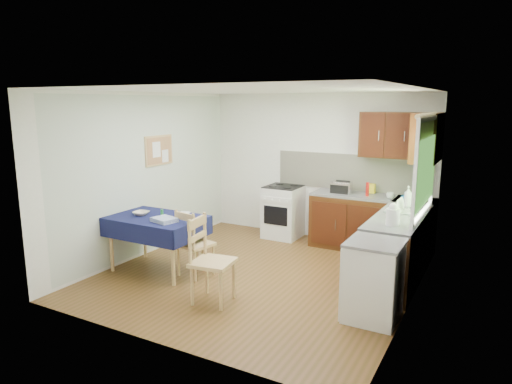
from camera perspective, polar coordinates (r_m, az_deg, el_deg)
The scene contains 33 objects.
floor at distance 6.42m, azimuth 0.47°, elevation -10.29°, with size 4.20×4.20×0.00m, color #513815.
ceiling at distance 5.97m, azimuth 0.51°, elevation 12.63°, with size 4.00×4.20×0.02m, color white.
wall_back at distance 7.96m, azimuth 7.67°, elevation 3.15°, with size 4.00×0.02×2.50m, color silver.
wall_front at distance 4.38m, azimuth -12.64°, elevation -3.62°, with size 4.00×0.02×2.50m, color silver.
wall_left at distance 7.22m, azimuth -13.64°, elevation 2.12°, with size 0.02×4.20×2.50m, color silver.
wall_right at distance 5.44m, azimuth 19.40°, elevation -1.11°, with size 0.02×4.20×2.50m, color silver.
base_cabinets at distance 6.95m, azimuth 15.46°, elevation -5.25°, with size 1.90×2.30×0.86m.
worktop_back at distance 7.43m, azimuth 14.32°, elevation -0.57°, with size 1.90×0.60×0.04m, color #5E5E62.
worktop_right at distance 6.20m, azimuth 17.45°, elevation -3.06°, with size 0.60×1.70×0.04m, color #5E5E62.
worktop_corner at distance 7.30m, azimuth 19.26°, elevation -1.06°, with size 0.60×0.60×0.04m, color #5E5E62.
splashback at distance 7.75m, azimuth 12.10°, elevation 2.41°, with size 2.70×0.02×0.60m, color beige.
upper_cabinets at distance 7.20m, azimuth 18.37°, elevation 6.65°, with size 1.20×0.85×0.70m.
stove at distance 8.03m, azimuth 3.41°, elevation -2.45°, with size 0.60×0.61×0.92m.
window at distance 6.06m, azimuth 20.49°, elevation 3.87°, with size 0.04×1.48×1.26m.
fridge at distance 5.21m, azimuth 14.47°, elevation -10.68°, with size 0.58×0.60×0.89m.
corkboard at distance 7.38m, azimuth -12.03°, elevation 5.11°, with size 0.04×0.62×0.47m.
dining_table at distance 6.52m, azimuth -12.32°, elevation -3.94°, with size 1.29×0.87×0.78m.
chair_far at distance 6.26m, azimuth -7.91°, elevation -6.15°, with size 0.49×0.49×0.94m.
chair_near at distance 5.46m, azimuth -5.91°, elevation -8.12°, with size 0.52×0.52×1.04m.
toaster at distance 7.50m, azimuth 10.82°, elevation 0.59°, with size 0.27×0.17×0.21m.
sandwich_press at distance 7.54m, azimuth 10.62°, elevation 0.56°, with size 0.30×0.26×0.17m.
sauce_bottle at distance 7.33m, azimuth 13.76°, elevation 0.33°, with size 0.05×0.05×0.22m, color red.
yellow_packet at distance 7.60m, azimuth 14.23°, elevation 0.43°, with size 0.12×0.08×0.15m, color yellow.
dish_rack at distance 6.41m, azimuth 17.58°, elevation -2.21°, with size 0.39×0.30×0.18m.
kettle at distance 5.68m, azimuth 16.73°, elevation -2.82°, with size 0.16×0.16×0.27m.
cup at distance 7.26m, azimuth 16.42°, elevation -0.42°, with size 0.11×0.11×0.09m, color silver.
soap_bottle_a at distance 6.71m, azimuth 18.46°, elevation -0.57°, with size 0.11×0.12×0.30m, color silver.
soap_bottle_b at distance 6.91m, azimuth 18.11°, elevation -0.73°, with size 0.08×0.08×0.18m, color #2076BB.
soap_bottle_c at distance 6.09m, azimuth 16.62°, elevation -2.34°, with size 0.12×0.12×0.15m, color #268D27.
plate_bowl at distance 6.63m, azimuth -14.16°, elevation -2.59°, with size 0.21×0.21×0.05m, color beige.
book at distance 6.60m, azimuth -9.72°, elevation -2.64°, with size 0.16×0.22×0.02m, color white.
spice_jar at distance 6.55m, azimuth -11.67°, elevation -2.52°, with size 0.04×0.04×0.08m, color #238336.
tea_towel at distance 6.20m, azimuth -11.39°, elevation -3.42°, with size 0.31×0.24×0.06m, color navy.
Camera 1 is at (2.82, -5.26, 2.35)m, focal length 32.00 mm.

